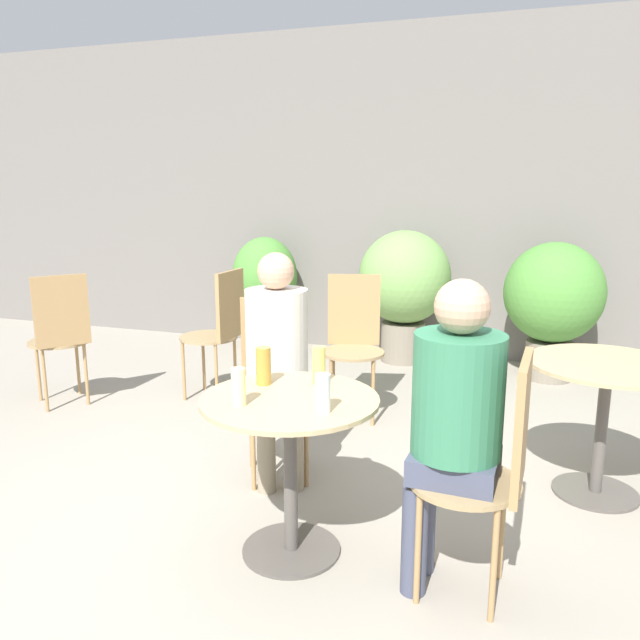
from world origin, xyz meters
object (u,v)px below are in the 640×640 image
(beer_glass_1, at_px, (323,393))
(potted_plant_2, at_px, (553,298))
(cafe_table_near, at_px, (290,438))
(beer_glass_2, at_px, (319,366))
(seated_person_1, at_px, (277,349))
(beer_glass_3, at_px, (263,366))
(seated_person_0, at_px, (453,411))
(potted_plant_1, at_px, (404,283))
(bistro_chair_0, at_px, (494,458))
(bistro_chair_1, at_px, (275,370))
(bistro_chair_2, at_px, (220,323))
(bistro_chair_4, at_px, (61,329))
(potted_plant_0, at_px, (265,284))
(bistro_chair_3, at_px, (353,333))
(cafe_table_far, at_px, (605,395))
(beer_glass_0, at_px, (239,387))

(beer_glass_1, distance_m, potted_plant_2, 3.30)
(cafe_table_near, relative_size, beer_glass_2, 4.43)
(seated_person_1, xyz_separation_m, beer_glass_3, (0.13, -0.47, 0.05))
(seated_person_1, height_order, potted_plant_2, seated_person_1)
(seated_person_0, distance_m, potted_plant_1, 3.33)
(bistro_chair_0, height_order, beer_glass_1, bistro_chair_0)
(bistro_chair_1, distance_m, seated_person_1, 0.23)
(bistro_chair_1, height_order, seated_person_0, seated_person_0)
(potted_plant_2, bearing_deg, cafe_table_near, -110.36)
(bistro_chair_2, height_order, seated_person_1, seated_person_1)
(potted_plant_1, bearing_deg, seated_person_0, -75.99)
(bistro_chair_4, bearing_deg, bistro_chair_2, 156.78)
(bistro_chair_2, xyz_separation_m, potted_plant_0, (-0.27, 1.47, 0.07))
(beer_glass_3, distance_m, potted_plant_0, 3.34)
(cafe_table_near, bearing_deg, beer_glass_1, -32.80)
(cafe_table_near, xyz_separation_m, seated_person_1, (-0.30, 0.61, 0.21))
(cafe_table_near, xyz_separation_m, bistro_chair_3, (-0.21, 1.75, 0.05))
(seated_person_0, distance_m, seated_person_1, 1.17)
(bistro_chair_1, xyz_separation_m, bistro_chair_2, (-0.85, 0.98, 0.00))
(bistro_chair_4, distance_m, beer_glass_3, 2.31)
(seated_person_1, height_order, beer_glass_1, seated_person_1)
(cafe_table_far, distance_m, potted_plant_0, 3.57)
(bistro_chair_0, distance_m, seated_person_0, 0.23)
(bistro_chair_4, relative_size, potted_plant_0, 0.89)
(bistro_chair_2, height_order, potted_plant_0, potted_plant_0)
(cafe_table_far, height_order, bistro_chair_1, bistro_chair_1)
(seated_person_1, height_order, beer_glass_3, seated_person_1)
(beer_glass_2, distance_m, potted_plant_2, 3.02)
(potted_plant_1, bearing_deg, potted_plant_2, -7.05)
(potted_plant_0, bearing_deg, seated_person_0, -56.12)
(cafe_table_far, xyz_separation_m, bistro_chair_3, (-1.53, 0.75, 0.04))
(cafe_table_far, height_order, potted_plant_2, potted_plant_2)
(cafe_table_far, distance_m, seated_person_0, 1.24)
(bistro_chair_2, relative_size, seated_person_1, 0.78)
(bistro_chair_2, xyz_separation_m, seated_person_1, (0.92, -1.12, 0.16))
(bistro_chair_3, distance_m, potted_plant_1, 1.45)
(seated_person_1, distance_m, potted_plant_0, 2.85)
(beer_glass_2, bearing_deg, potted_plant_2, 69.27)
(bistro_chair_1, distance_m, potted_plant_1, 2.46)
(bistro_chair_0, relative_size, bistro_chair_2, 1.00)
(potted_plant_1, bearing_deg, beer_glass_1, -84.56)
(bistro_chair_4, relative_size, beer_glass_3, 5.75)
(bistro_chair_3, xyz_separation_m, beer_glass_0, (0.05, -1.90, 0.21))
(potted_plant_2, bearing_deg, seated_person_0, -98.35)
(beer_glass_1, distance_m, potted_plant_0, 3.72)
(bistro_chair_0, bearing_deg, cafe_table_far, 158.35)
(bistro_chair_4, bearing_deg, cafe_table_far, 125.60)
(cafe_table_near, xyz_separation_m, potted_plant_2, (1.13, 3.04, 0.15))
(bistro_chair_1, height_order, potted_plant_2, potted_plant_2)
(beer_glass_2, bearing_deg, beer_glass_0, -121.01)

